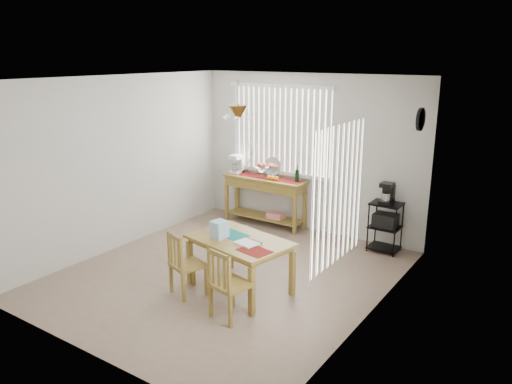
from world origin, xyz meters
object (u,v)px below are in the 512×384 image
Objects in this scene: cart_items at (388,193)px; chair_right at (229,285)px; wire_cart at (385,222)px; chair_left at (185,264)px; sideboard at (265,189)px; dining_table at (240,245)px.

cart_items is 3.05m from chair_right.
wire_cart is 0.94× the size of chair_left.
chair_right is at bearing -64.11° from sideboard.
wire_cart is at bearing -90.00° from cart_items.
chair_left is at bearing 167.99° from chair_right.
chair_right is (1.42, -2.93, -0.22)m from sideboard.
sideboard is at bearing 179.48° from wire_cart.
cart_items is 0.37× the size of chair_right.
chair_left is (0.63, -2.76, -0.24)m from sideboard.
cart_items is 3.19m from chair_left.
chair_right is (-0.74, -2.92, -0.49)m from cart_items.
cart_items is 2.52m from dining_table.
chair_right is at bearing -63.80° from dining_table.
dining_table is 0.71m from chair_left.
chair_right is at bearing -12.01° from chair_left.
cart_items is at bearing 75.73° from chair_right.
chair_right reaches higher than dining_table.
sideboard is 4.78× the size of cart_items.
cart_items is 0.39× the size of chair_left.
sideboard is at bearing 102.84° from chair_left.
sideboard reaches higher than dining_table.
sideboard is at bearing 179.70° from cart_items.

